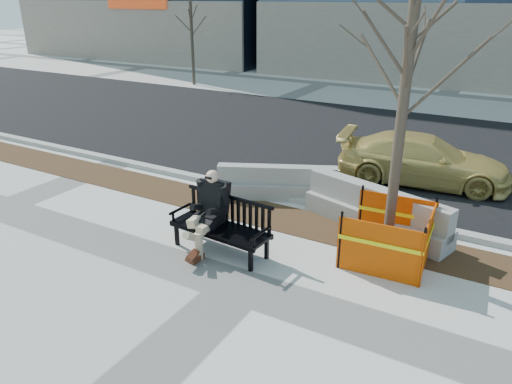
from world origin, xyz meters
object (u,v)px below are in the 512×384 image
Objects in this scene: jersey_barrier_right at (373,229)px; tree_fence at (385,259)px; sedan at (420,182)px; jersey_barrier_left at (277,197)px; seated_man at (211,246)px; bench at (221,251)px.

tree_fence is at bearing -46.29° from jersey_barrier_right.
tree_fence is 4.20m from sedan.
jersey_barrier_right reaches higher than jersey_barrier_left.
tree_fence is at bearing -52.06° from jersey_barrier_left.
seated_man reaches higher than sedan.
bench is 0.36× the size of tree_fence.
sedan is 1.32× the size of jersey_barrier_right.
jersey_barrier_right is at bearing 46.84° from seated_man.
sedan is at bearing 20.01° from jersey_barrier_left.
tree_fence reaches higher than jersey_barrier_left.
jersey_barrier_left is at bearing -173.73° from jersey_barrier_right.
seated_man is 0.28× the size of tree_fence.
sedan reaches higher than bench.
bench is at bearing 148.07° from sedan.
bench is at bearing -11.13° from seated_man.
bench is 2.96m from tree_fence.
jersey_barrier_left is at bearing 99.99° from bench.
tree_fence reaches higher than sedan.
sedan is 1.51× the size of jersey_barrier_left.
bench is 1.29× the size of seated_man.
bench is 5.91m from sedan.
seated_man is at bearing 145.50° from sedan.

